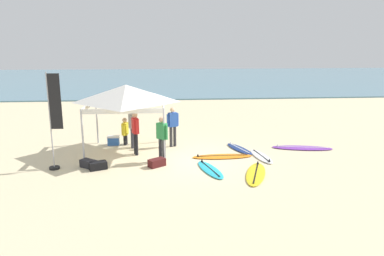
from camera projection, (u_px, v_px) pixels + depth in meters
name	position (u px, v px, depth m)	size (l,w,h in m)	color
ground_plane	(186.00, 159.00, 13.71)	(80.00, 80.00, 0.00)	beige
sea	(169.00, 79.00, 45.79)	(80.00, 36.00, 0.10)	#568499
canopy_tent	(126.00, 94.00, 14.14)	(3.05, 3.05, 2.75)	#B7B7BC
surfboard_orange	(222.00, 156.00, 13.97)	(2.36, 0.68, 0.19)	orange
surfboard_white	(261.00, 156.00, 13.97)	(0.74, 1.91, 0.19)	white
surfboard_yellow	(256.00, 174.00, 12.10)	(1.34, 2.39, 0.19)	yellow
surfboard_purple	(302.00, 148.00, 15.13)	(2.58, 1.14, 0.19)	purple
surfboard_cyan	(210.00, 169.00, 12.51)	(1.01, 2.03, 0.19)	#23B2CC
surfboard_navy	(239.00, 149.00, 15.00)	(1.05, 1.87, 0.19)	navy
person_blue	(173.00, 124.00, 15.24)	(0.51, 0.35, 1.71)	#2D2D33
person_green	(162.00, 136.00, 13.25)	(0.43, 0.40, 1.71)	#2D2D33
person_grey	(133.00, 125.00, 15.06)	(0.31, 0.53, 1.71)	#383842
person_red	(135.00, 130.00, 14.10)	(0.32, 0.53, 1.71)	black
person_yellow	(125.00, 130.00, 15.61)	(0.28, 0.54, 1.20)	black
banner_flag	(54.00, 125.00, 12.31)	(0.60, 0.36, 3.40)	#99999E
gear_bag_near_tent	(157.00, 163.00, 12.90)	(0.60, 0.32, 0.28)	#4C1919
gear_bag_by_pole	(98.00, 166.00, 12.58)	(0.60, 0.32, 0.28)	black
gear_bag_on_sand	(89.00, 164.00, 12.78)	(0.60, 0.32, 0.28)	#232328
cooler_box	(113.00, 140.00, 15.67)	(0.50, 0.36, 0.39)	#2D60B7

